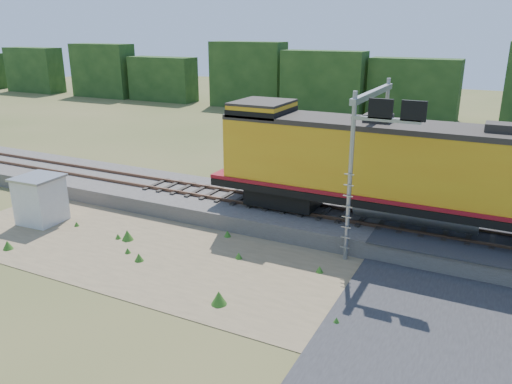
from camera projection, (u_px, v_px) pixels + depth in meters
The scene contains 10 objects.
ground at pixel (251, 278), 19.09m from camera, with size 140.00×140.00×0.00m, color #475123.
ballast at pixel (307, 218), 24.06m from camera, with size 70.00×5.00×0.80m, color slate.
rails at pixel (308, 208), 23.91m from camera, with size 70.00×1.54×0.16m.
dirt_shoulder at pixel (213, 262), 20.36m from camera, with size 26.00×8.00×0.03m, color #8C7754.
road at pixel (446, 311), 16.71m from camera, with size 7.00×66.00×0.86m.
tree_line_north at pixel (422, 91), 50.38m from camera, with size 130.00×3.00×6.50m.
weed_clumps at pixel (177, 259), 20.67m from camera, with size 15.00×6.20×0.56m, color #326A1E, non-canonical shape.
locomotive at pixel (413, 170), 21.14m from camera, with size 18.94×2.89×4.89m.
shed at pixel (40, 199), 24.21m from camera, with size 2.08×2.08×2.35m.
signal_gantry at pixel (375, 128), 20.68m from camera, with size 2.73×6.20×6.89m.
Camera 1 is at (7.86, -15.18, 9.11)m, focal length 35.00 mm.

